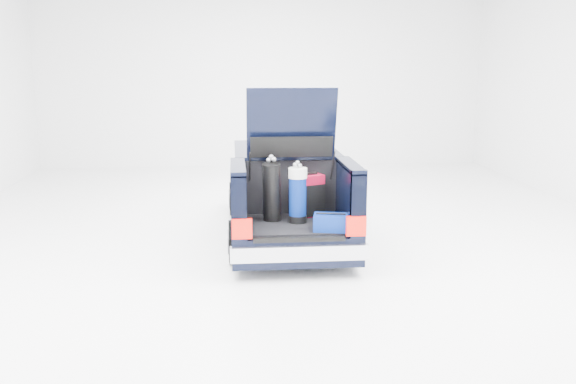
{
  "coord_description": "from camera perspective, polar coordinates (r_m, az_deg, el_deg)",
  "views": [
    {
      "loc": [
        -0.83,
        -9.68,
        2.79
      ],
      "look_at": [
        0.0,
        -0.5,
        0.84
      ],
      "focal_mm": 38.0,
      "sensor_mm": 36.0,
      "label": 1
    }
  ],
  "objects": [
    {
      "name": "red_suitcase",
      "position": [
        8.87,
        2.0,
        -0.34
      ],
      "size": [
        0.45,
        0.4,
        0.64
      ],
      "rotation": [
        0.0,
        0.0,
        0.43
      ],
      "color": "maroon",
      "rests_on": "car"
    },
    {
      "name": "blue_golf_bag",
      "position": [
        8.49,
        0.91,
        -0.25
      ],
      "size": [
        0.32,
        0.32,
        0.87
      ],
      "rotation": [
        0.0,
        0.0,
        0.28
      ],
      "color": "black",
      "rests_on": "car"
    },
    {
      "name": "ground",
      "position": [
        10.11,
        -0.25,
        -4.05
      ],
      "size": [
        14.0,
        14.0,
        0.0
      ],
      "primitive_type": "plane",
      "color": "white",
      "rests_on": "ground"
    },
    {
      "name": "car",
      "position": [
        10.05,
        -0.31,
        -0.2
      ],
      "size": [
        1.87,
        4.65,
        2.47
      ],
      "color": "black",
      "rests_on": "ground"
    },
    {
      "name": "black_golf_bag",
      "position": [
        8.55,
        -1.54,
        0.02
      ],
      "size": [
        0.32,
        0.39,
        0.94
      ],
      "rotation": [
        0.0,
        0.0,
        -0.18
      ],
      "color": "black",
      "rests_on": "car"
    },
    {
      "name": "blue_duffel",
      "position": [
        8.16,
        4.02,
        -2.85
      ],
      "size": [
        0.5,
        0.38,
        0.24
      ],
      "rotation": [
        0.0,
        0.0,
        -0.2
      ],
      "color": "navy",
      "rests_on": "car"
    }
  ]
}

